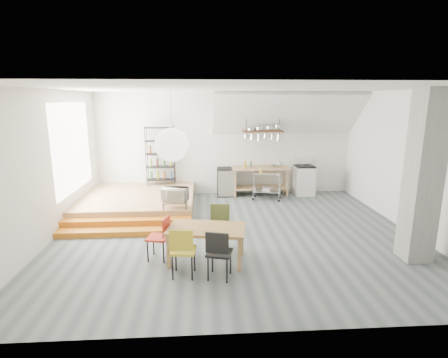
{
  "coord_description": "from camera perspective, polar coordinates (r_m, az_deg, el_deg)",
  "views": [
    {
      "loc": [
        -0.74,
        -7.47,
        2.99
      ],
      "look_at": [
        -0.2,
        0.8,
        1.09
      ],
      "focal_mm": 28.0,
      "sensor_mm": 36.0,
      "label": 1
    }
  ],
  "objects": [
    {
      "name": "floor",
      "position": [
        8.08,
        1.81,
        -8.78
      ],
      "size": [
        8.0,
        8.0,
        0.0
      ],
      "primitive_type": "plane",
      "color": "#4F5A5B",
      "rests_on": "ground"
    },
    {
      "name": "wall_back",
      "position": [
        11.09,
        0.14,
        5.74
      ],
      "size": [
        8.0,
        0.04,
        3.2
      ],
      "primitive_type": "cube",
      "color": "silver",
      "rests_on": "ground"
    },
    {
      "name": "wall_left",
      "position": [
        8.27,
        -26.88,
        1.85
      ],
      "size": [
        0.04,
        7.0,
        3.2
      ],
      "primitive_type": "cube",
      "color": "silver",
      "rests_on": "ground"
    },
    {
      "name": "wall_right",
      "position": [
        8.96,
        28.32,
        2.45
      ],
      "size": [
        0.04,
        7.0,
        3.2
      ],
      "primitive_type": "cube",
      "color": "silver",
      "rests_on": "ground"
    },
    {
      "name": "ceiling",
      "position": [
        7.51,
        1.99,
        14.52
      ],
      "size": [
        8.0,
        7.0,
        0.02
      ],
      "primitive_type": "cube",
      "color": "white",
      "rests_on": "wall_back"
    },
    {
      "name": "slope_ceiling",
      "position": [
        10.69,
        10.21,
        10.38
      ],
      "size": [
        4.4,
        1.44,
        1.32
      ],
      "primitive_type": "cube",
      "rotation": [
        -0.73,
        0.0,
        0.0
      ],
      "color": "white",
      "rests_on": "wall_back"
    },
    {
      "name": "window_pane",
      "position": [
        9.62,
        -23.46,
        4.76
      ],
      "size": [
        0.02,
        2.5,
        2.2
      ],
      "primitive_type": "cube",
      "color": "white",
      "rests_on": "wall_left"
    },
    {
      "name": "platform",
      "position": [
        10.03,
        -13.69,
        -3.59
      ],
      "size": [
        3.0,
        3.0,
        0.4
      ],
      "primitive_type": "cube",
      "color": "#A27751",
      "rests_on": "ground"
    },
    {
      "name": "step_lower",
      "position": [
        8.26,
        -15.94,
        -8.31
      ],
      "size": [
        3.0,
        0.35,
        0.13
      ],
      "primitive_type": "cube",
      "color": "#C26B16",
      "rests_on": "ground"
    },
    {
      "name": "step_upper",
      "position": [
        8.56,
        -15.48,
        -7.06
      ],
      "size": [
        3.0,
        0.35,
        0.27
      ],
      "primitive_type": "cube",
      "color": "#C26B16",
      "rests_on": "ground"
    },
    {
      "name": "concrete_column",
      "position": [
        7.34,
        29.74,
        0.28
      ],
      "size": [
        0.5,
        0.5,
        3.2
      ],
      "primitive_type": "cube",
      "color": "gray",
      "rests_on": "ground"
    },
    {
      "name": "kitchen_counter",
      "position": [
        11.04,
        5.97,
        0.5
      ],
      "size": [
        1.8,
        0.6,
        0.91
      ],
      "color": "#A27751",
      "rests_on": "ground"
    },
    {
      "name": "stove",
      "position": [
        11.39,
        12.91,
        -0.12
      ],
      "size": [
        0.6,
        0.6,
        1.18
      ],
      "color": "white",
      "rests_on": "ground"
    },
    {
      "name": "pot_rack",
      "position": [
        10.61,
        6.49,
        7.37
      ],
      "size": [
        1.2,
        0.5,
        1.43
      ],
      "color": "#45281B",
      "rests_on": "ceiling"
    },
    {
      "name": "wire_shelving",
      "position": [
        10.88,
        -10.35,
        3.93
      ],
      "size": [
        0.88,
        0.38,
        1.8
      ],
      "color": "black",
      "rests_on": "platform"
    },
    {
      "name": "microwave_shelf",
      "position": [
        8.61,
        -7.98,
        -3.69
      ],
      "size": [
        0.6,
        0.4,
        0.16
      ],
      "color": "#A27751",
      "rests_on": "platform"
    },
    {
      "name": "paper_lantern",
      "position": [
        6.26,
        -8.49,
        5.53
      ],
      "size": [
        0.6,
        0.6,
        0.6
      ],
      "primitive_type": "sphere",
      "color": "white",
      "rests_on": "ceiling"
    },
    {
      "name": "dining_table",
      "position": [
        6.54,
        -2.87,
        -8.51
      ],
      "size": [
        1.54,
        1.03,
        0.67
      ],
      "rotation": [
        0.0,
        0.0,
        -0.17
      ],
      "color": "olive",
      "rests_on": "ground"
    },
    {
      "name": "chair_mustard",
      "position": [
        6.03,
        -6.78,
        -11.16
      ],
      "size": [
        0.45,
        0.45,
        0.9
      ],
      "rotation": [
        0.0,
        0.0,
        3.04
      ],
      "color": "#AA971D",
      "rests_on": "ground"
    },
    {
      "name": "chair_black",
      "position": [
        5.94,
        -0.91,
        -11.6
      ],
      "size": [
        0.49,
        0.49,
        0.88
      ],
      "rotation": [
        0.0,
        0.0,
        2.88
      ],
      "color": "black",
      "rests_on": "ground"
    },
    {
      "name": "chair_olive",
      "position": [
        7.14,
        -0.68,
        -7.14
      ],
      "size": [
        0.44,
        0.44,
        0.9
      ],
      "rotation": [
        0.0,
        0.0,
        -0.07
      ],
      "color": "#4F5A2A",
      "rests_on": "ground"
    },
    {
      "name": "chair_red",
      "position": [
        6.76,
        -10.2,
        -8.88
      ],
      "size": [
        0.46,
        0.46,
        0.84
      ],
      "rotation": [
        0.0,
        0.0,
        -1.79
      ],
      "color": "red",
      "rests_on": "ground"
    },
    {
      "name": "rolling_cart",
      "position": [
        10.61,
        7.02,
        -0.55
      ],
      "size": [
        0.92,
        0.67,
        0.82
      ],
      "rotation": [
        0.0,
        0.0,
        -0.27
      ],
      "color": "silver",
      "rests_on": "ground"
    },
    {
      "name": "mini_fridge",
      "position": [
        11.0,
        0.25,
        -0.46
      ],
      "size": [
        0.52,
        0.52,
        0.88
      ],
      "primitive_type": "cube",
      "color": "black",
      "rests_on": "ground"
    },
    {
      "name": "microwave",
      "position": [
        8.56,
        -8.02,
        -2.52
      ],
      "size": [
        0.68,
        0.55,
        0.33
      ],
      "primitive_type": "imported",
      "rotation": [
        0.0,
        0.0,
        -0.28
      ],
      "color": "beige",
      "rests_on": "microwave_shelf"
    },
    {
      "name": "bowl",
      "position": [
        11.0,
        8.12,
        2.06
      ],
      "size": [
        0.29,
        0.29,
        0.06
      ],
      "primitive_type": "imported",
      "rotation": [
        0.0,
        0.0,
        -0.32
      ],
      "color": "silver",
      "rests_on": "kitchen_counter"
    }
  ]
}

